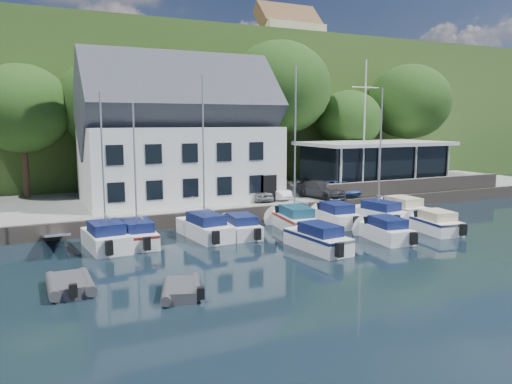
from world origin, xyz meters
TOP-DOWN VIEW (x-y plane):
  - ground at (0.00, 0.00)m, footprint 180.00×180.00m
  - quay at (0.00, 17.50)m, footprint 60.00×13.00m
  - quay_face at (0.00, 11.00)m, footprint 60.00×0.30m
  - hillside at (0.00, 62.00)m, footprint 160.00×75.00m
  - field_patch at (8.00, 70.00)m, footprint 50.00×30.00m
  - farmhouse at (22.00, 52.00)m, footprint 10.40×7.00m
  - harbor_building at (-7.00, 16.50)m, footprint 14.40×8.20m
  - club_pavilion at (11.00, 16.00)m, footprint 13.20×7.20m
  - seawall at (12.00, 11.40)m, footprint 18.00×0.50m
  - gangway at (-16.50, 9.00)m, footprint 1.20×6.00m
  - car_silver at (-1.78, 13.69)m, footprint 1.96×3.86m
  - car_white at (-0.71, 13.72)m, footprint 2.31×3.77m
  - car_dgrey at (3.08, 12.54)m, footprint 2.71×4.80m
  - car_blue at (5.21, 12.98)m, footprint 1.63×3.80m
  - flagpole at (7.26, 12.73)m, footprint 2.58×0.20m
  - tree_0 at (-17.59, 22.41)m, footprint 7.51×7.51m
  - tree_1 at (-11.31, 22.26)m, footprint 8.00×8.00m
  - tree_2 at (-2.87, 21.44)m, footprint 8.55×8.55m
  - tree_3 at (4.80, 22.69)m, footprint 9.88×9.88m
  - tree_4 at (12.19, 21.65)m, footprint 6.60×6.60m
  - tree_5 at (19.58, 21.22)m, footprint 8.67×8.67m
  - boat_r1_0 at (-13.99, 7.51)m, footprint 2.58×5.81m
  - boat_r1_1 at (-12.24, 7.76)m, footprint 1.98×5.71m
  - boat_r1_2 at (-8.21, 7.77)m, footprint 2.62×6.88m
  - boat_r1_3 at (-6.07, 7.30)m, footprint 2.28×5.58m
  - boat_r1_4 at (-2.16, 7.50)m, footprint 2.77×6.71m
  - boat_r1_5 at (0.95, 7.48)m, footprint 2.39×5.90m
  - boat_r1_6 at (4.26, 7.03)m, footprint 3.03×6.47m
  - boat_r1_7 at (6.71, 7.51)m, footprint 2.20×6.13m
  - boat_r2_2 at (-3.63, 2.41)m, footprint 2.33×6.29m
  - boat_r2_3 at (1.17, 2.65)m, footprint 2.49×5.80m
  - boat_r2_4 at (5.36, 2.93)m, footprint 2.69×5.53m
  - dinghy_0 at (-16.45, 1.16)m, footprint 1.85×3.08m
  - dinghy_1 at (-12.44, -1.31)m, footprint 2.41×3.12m

SIDE VIEW (x-z plane):
  - ground at x=0.00m, z-range 0.00..0.00m
  - gangway at x=-16.50m, z-range -0.70..0.70m
  - dinghy_1 at x=-12.44m, z-range 0.00..0.64m
  - dinghy_0 at x=-16.45m, z-range 0.00..0.72m
  - quay at x=0.00m, z-range 0.00..1.00m
  - quay_face at x=0.00m, z-range 0.00..1.00m
  - boat_r1_3 at x=-6.07m, z-range 0.00..1.35m
  - boat_r2_3 at x=1.17m, z-range 0.00..1.39m
  - boat_r2_4 at x=5.36m, z-range 0.00..1.41m
  - boat_r2_2 at x=-3.63m, z-range 0.00..1.48m
  - boat_r1_5 at x=0.95m, z-range 0.00..1.54m
  - boat_r1_7 at x=6.71m, z-range 0.00..1.55m
  - car_white at x=-0.71m, z-range 1.00..2.17m
  - seawall at x=12.00m, z-range 1.00..2.20m
  - car_silver at x=-1.78m, z-range 1.00..2.26m
  - car_blue at x=5.21m, z-range 1.00..2.28m
  - car_dgrey at x=3.08m, z-range 1.00..2.31m
  - club_pavilion at x=11.00m, z-range 1.00..5.10m
  - boat_r1_1 at x=-12.24m, z-range 0.00..8.76m
  - boat_r1_6 at x=4.26m, z-range 0.00..9.09m
  - boat_r1_2 at x=-8.21m, z-range 0.00..9.27m
  - boat_r1_4 at x=-2.16m, z-range 0.00..9.33m
  - boat_r1_0 at x=-13.99m, z-range 0.00..9.50m
  - harbor_building at x=-7.00m, z-range 1.00..9.70m
  - tree_4 at x=12.19m, z-range 1.00..10.02m
  - tree_0 at x=-17.59m, z-range 1.00..11.27m
  - flagpole at x=7.26m, z-range 1.00..11.75m
  - tree_1 at x=-11.31m, z-range 1.00..11.93m
  - tree_2 at x=-2.87m, z-range 1.00..12.69m
  - tree_5 at x=19.58m, z-range 1.00..12.85m
  - tree_3 at x=4.80m, z-range 1.00..14.50m
  - hillside at x=0.00m, z-range 0.00..16.00m
  - field_patch at x=8.00m, z-range 16.00..16.30m
  - farmhouse at x=22.00m, z-range 16.00..24.20m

